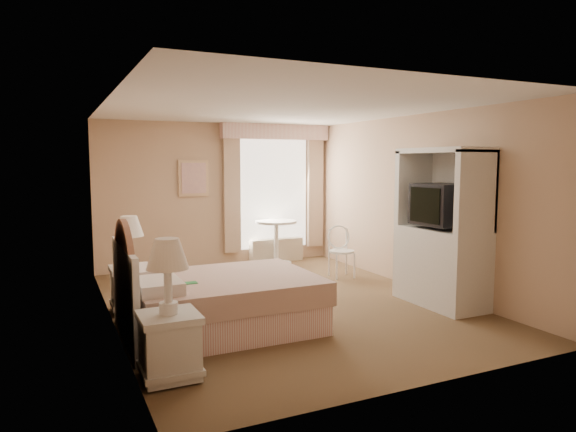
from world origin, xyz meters
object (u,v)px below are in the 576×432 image
armoire (442,240)px  nightstand_far (131,276)px  cafe_chair (340,247)px  round_table (276,235)px  nightstand_near (169,328)px  bed (214,300)px

armoire → nightstand_far: bearing=159.5°
nightstand_far → cafe_chair: bearing=9.9°
round_table → armoire: (0.86, -3.30, 0.31)m
nightstand_far → cafe_chair: nightstand_far is taller
nightstand_far → nightstand_near: bearing=-90.0°
nightstand_near → round_table: 4.99m
nightstand_near → armoire: (3.65, 0.83, 0.38)m
bed → armoire: (2.94, -0.24, 0.50)m
cafe_chair → armoire: size_ratio=0.41×
bed → cafe_chair: bearing=33.2°
bed → round_table: bed is taller
nightstand_near → nightstand_far: size_ratio=1.02×
bed → round_table: bearing=55.8°
nightstand_near → armoire: 3.77m
round_table → cafe_chair: 1.46m
cafe_chair → nightstand_far: bearing=-163.4°
nightstand_near → nightstand_far: nightstand_near is taller
bed → nightstand_far: bed is taller
nightstand_far → armoire: (3.65, -1.37, 0.39)m
cafe_chair → armoire: bearing=-73.4°
cafe_chair → armoire: armoire is taller
nightstand_near → nightstand_far: 2.20m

